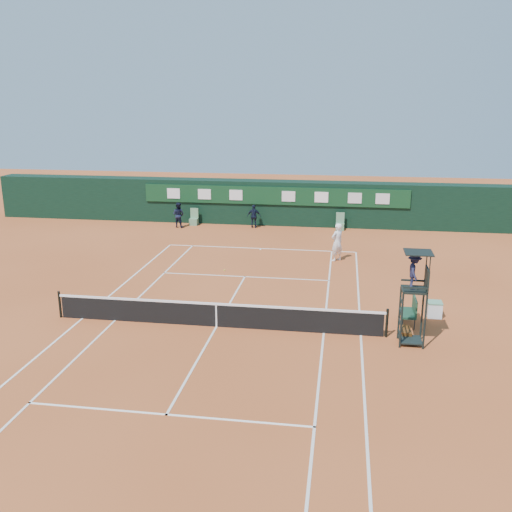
{
  "coord_description": "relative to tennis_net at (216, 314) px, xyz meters",
  "views": [
    {
      "loc": [
        4.62,
        -19.96,
        8.55
      ],
      "look_at": [
        0.62,
        6.0,
        1.2
      ],
      "focal_mm": 40.0,
      "sensor_mm": 36.0,
      "label": 1
    }
  ],
  "objects": [
    {
      "name": "ground",
      "position": [
        0.0,
        0.0,
        -0.51
      ],
      "size": [
        90.0,
        90.0,
        0.0
      ],
      "primitive_type": "plane",
      "color": "#BD5B2C",
      "rests_on": "ground"
    },
    {
      "name": "court_lines",
      "position": [
        0.0,
        0.0,
        -0.5
      ],
      "size": [
        11.05,
        23.85,
        0.01
      ],
      "color": "white",
      "rests_on": "ground"
    },
    {
      "name": "tennis_net",
      "position": [
        0.0,
        0.0,
        0.0
      ],
      "size": [
        12.9,
        0.1,
        1.1
      ],
      "color": "black",
      "rests_on": "ground"
    },
    {
      "name": "back_wall",
      "position": [
        0.0,
        18.74,
        1.0
      ],
      "size": [
        40.0,
        1.65,
        3.0
      ],
      "color": "black",
      "rests_on": "ground"
    },
    {
      "name": "linesman_chair_left",
      "position": [
        -5.5,
        17.48,
        -0.19
      ],
      "size": [
        0.55,
        0.5,
        1.15
      ],
      "color": "#598861",
      "rests_on": "ground"
    },
    {
      "name": "linesman_chair_right",
      "position": [
        4.5,
        17.48,
        -0.19
      ],
      "size": [
        0.55,
        0.5,
        1.15
      ],
      "color": "#598860",
      "rests_on": "ground"
    },
    {
      "name": "umpire_chair",
      "position": [
        7.2,
        -0.47,
        1.95
      ],
      "size": [
        0.96,
        0.95,
        3.42
      ],
      "color": "black",
      "rests_on": "ground"
    },
    {
      "name": "player_bench",
      "position": [
        7.39,
        1.4,
        0.09
      ],
      "size": [
        0.56,
        1.2,
        1.1
      ],
      "color": "#173B28",
      "rests_on": "ground"
    },
    {
      "name": "tennis_bag",
      "position": [
        7.12,
        0.14,
        -0.36
      ],
      "size": [
        0.36,
        0.8,
        0.3
      ],
      "primitive_type": "cube",
      "rotation": [
        0.0,
        0.0,
        0.02
      ],
      "color": "black",
      "rests_on": "ground"
    },
    {
      "name": "cooler",
      "position": [
        8.44,
        2.34,
        -0.18
      ],
      "size": [
        0.57,
        0.57,
        0.65
      ],
      "color": "white",
      "rests_on": "ground"
    },
    {
      "name": "tennis_ball",
      "position": [
        -1.2,
        7.22,
        -0.47
      ],
      "size": [
        0.07,
        0.07,
        0.07
      ],
      "primitive_type": "sphere",
      "color": "#CBDB33",
      "rests_on": "ground"
    },
    {
      "name": "player",
      "position": [
        4.41,
        9.99,
        0.52
      ],
      "size": [
        0.88,
        0.88,
        2.06
      ],
      "primitive_type": "imported",
      "rotation": [
        0.0,
        0.0,
        3.91
      ],
      "color": "white",
      "rests_on": "ground"
    },
    {
      "name": "ball_kid_left",
      "position": [
        -6.33,
        16.63,
        0.35
      ],
      "size": [
        0.96,
        0.83,
        1.71
      ],
      "primitive_type": "imported",
      "rotation": [
        0.0,
        0.0,
        2.9
      ],
      "color": "black",
      "rests_on": "ground"
    },
    {
      "name": "ball_kid_right",
      "position": [
        -1.26,
        17.27,
        0.28
      ],
      "size": [
        0.94,
        0.43,
        1.58
      ],
      "primitive_type": "imported",
      "rotation": [
        0.0,
        0.0,
        3.19
      ],
      "color": "black",
      "rests_on": "ground"
    }
  ]
}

